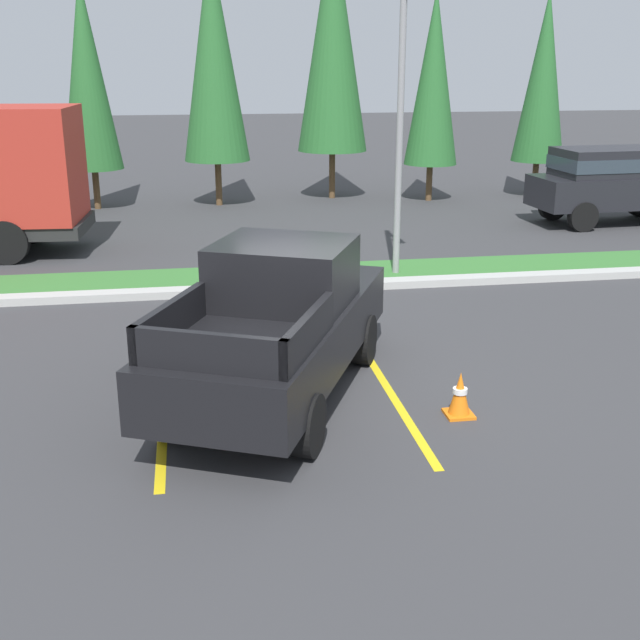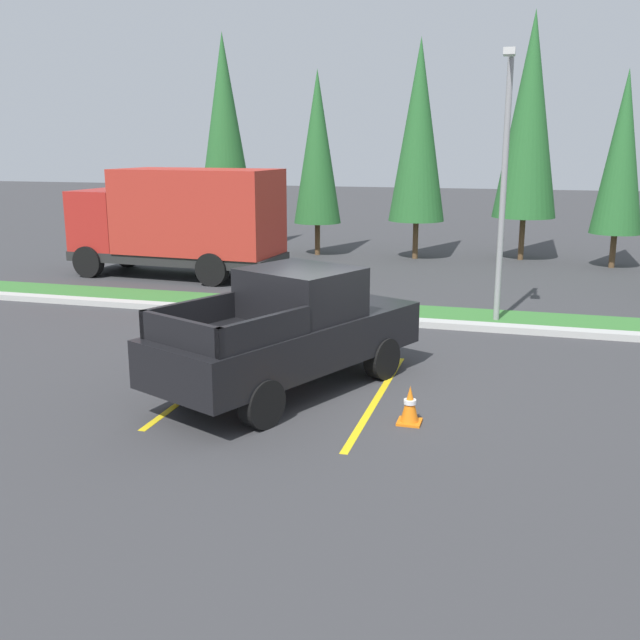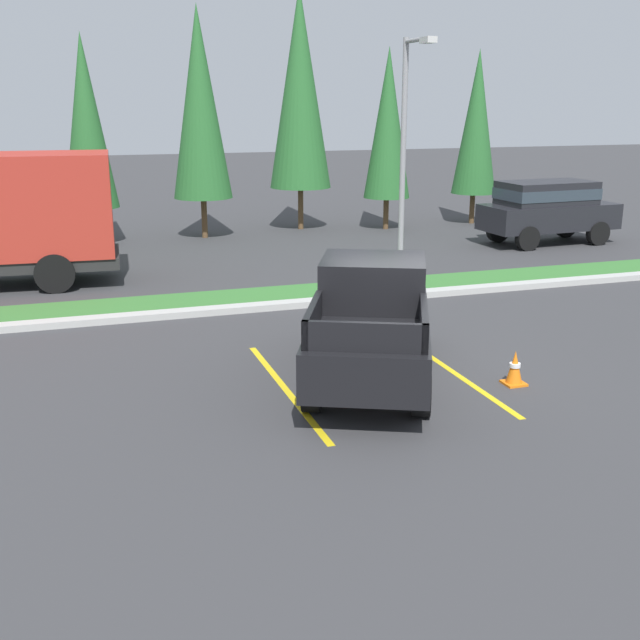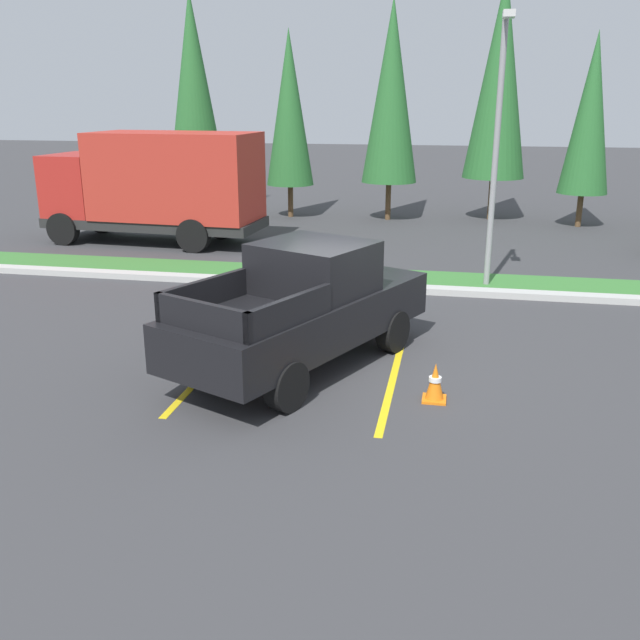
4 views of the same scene
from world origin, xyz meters
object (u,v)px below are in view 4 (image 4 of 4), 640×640
cypress_tree_leftmost (193,85)px  cargo_truck_distant (157,184)px  cypress_tree_left_inner (289,108)px  cypress_tree_center (391,92)px  traffic_cone (435,383)px  pickup_truck_main (305,307)px  street_light (498,134)px  cypress_tree_right_inner (500,77)px  cypress_tree_rightmost (590,114)px

cypress_tree_leftmost → cargo_truck_distant: bearing=-82.2°
cypress_tree_left_inner → cypress_tree_center: bearing=0.8°
cargo_truck_distant → traffic_cone: cargo_truck_distant is taller
pickup_truck_main → traffic_cone: 2.57m
cypress_tree_leftmost → traffic_cone: size_ratio=13.70×
street_light → cypress_tree_right_inner: bearing=87.6°
cypress_tree_left_inner → cargo_truck_distant: bearing=-116.6°
pickup_truck_main → cargo_truck_distant: 11.81m
cargo_truck_distant → cypress_tree_left_inner: (2.88, 5.75, 2.17)m
cypress_tree_left_inner → cypress_tree_right_inner: 7.66m
pickup_truck_main → street_light: size_ratio=0.90×
cypress_tree_left_inner → traffic_cone: cypress_tree_left_inner is taller
cypress_tree_center → cypress_tree_rightmost: (6.83, -0.22, -0.73)m
pickup_truck_main → cypress_tree_left_inner: bearing=104.3°
cypress_tree_leftmost → cypress_tree_rightmost: bearing=-0.2°
cargo_truck_distant → cypress_tree_center: (6.64, 5.81, 2.75)m
cargo_truck_distant → street_light: 10.82m
cargo_truck_distant → cypress_tree_left_inner: bearing=63.4°
street_light → cargo_truck_distant: bearing=159.4°
pickup_truck_main → cypress_tree_left_inner: (-3.91, 15.38, 2.97)m
cypress_tree_right_inner → cypress_tree_rightmost: bearing=-18.2°
cypress_tree_right_inner → cargo_truck_distant: bearing=-147.7°
pickup_truck_main → cargo_truck_distant: size_ratio=0.80×
cypress_tree_center → traffic_cone: size_ratio=13.01×
cypress_tree_left_inner → cypress_tree_center: (3.75, 0.05, 0.58)m
pickup_truck_main → cypress_tree_leftmost: size_ratio=0.67×
cypress_tree_left_inner → pickup_truck_main: bearing=-75.7°
cypress_tree_center → cypress_tree_right_inner: cypress_tree_right_inner is taller
traffic_cone → cypress_tree_rightmost: bearing=74.7°
street_light → cypress_tree_left_inner: bearing=126.8°
cypress_tree_leftmost → cypress_tree_right_inner: bearing=4.8°
street_light → cypress_tree_leftmost: 14.36m
street_light → traffic_cone: (-0.97, -6.92, -3.32)m
cypress_tree_center → traffic_cone: cypress_tree_center is taller
cypress_tree_center → cypress_tree_left_inner: bearing=-179.2°
street_light → cypress_tree_leftmost: bearing=138.9°
cypress_tree_right_inner → cypress_tree_rightmost: 3.44m
traffic_cone → street_light: bearing=82.0°
cypress_tree_leftmost → traffic_cone: 19.58m
cypress_tree_leftmost → cypress_tree_left_inner: (3.66, 0.10, -0.83)m
cypress_tree_right_inner → cypress_tree_rightmost: size_ratio=1.32×
street_light → cypress_tree_rightmost: cypress_tree_rightmost is taller
cargo_truck_distant → cypress_tree_right_inner: bearing=32.3°
cargo_truck_distant → cypress_tree_leftmost: bearing=97.8°
pickup_truck_main → cargo_truck_distant: bearing=125.2°
cypress_tree_rightmost → traffic_cone: bearing=-105.3°
street_light → traffic_cone: bearing=-98.0°
cypress_tree_left_inner → traffic_cone: 17.93m
cargo_truck_distant → cypress_tree_right_inner: size_ratio=0.80×
traffic_cone → cypress_tree_left_inner: bearing=110.5°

